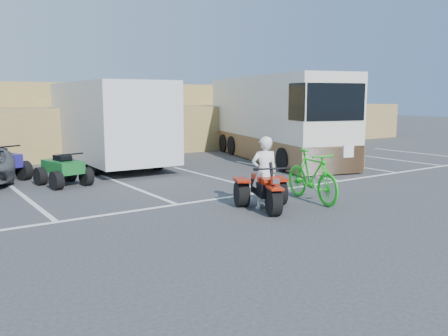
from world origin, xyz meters
TOP-DOWN VIEW (x-y plane):
  - ground at (0.00, 0.00)m, footprint 100.00×100.00m
  - parking_stripes at (0.87, 4.07)m, footprint 28.00×5.16m
  - grass_embankment at (0.00, 15.48)m, footprint 40.00×8.50m
  - red_trike_atv at (1.35, 0.86)m, footprint 1.66×1.87m
  - rider at (1.41, 1.00)m, footprint 0.68×0.57m
  - green_dirt_bike at (2.78, 0.92)m, footprint 0.92×2.08m
  - cargo_trailer at (1.03, 9.10)m, footprint 2.75×6.39m
  - rv_motorhome at (7.09, 7.37)m, footprint 4.46×9.07m
  - quad_atv_green at (-1.45, 6.29)m, footprint 1.34×1.63m

SIDE VIEW (x-z plane):
  - ground at x=0.00m, z-range 0.00..0.00m
  - red_trike_atv at x=1.35m, z-range -0.50..0.50m
  - quad_atv_green at x=-1.45m, z-range -0.47..0.47m
  - parking_stripes at x=0.87m, z-range 0.00..0.01m
  - green_dirt_bike at x=2.78m, z-range 0.00..1.21m
  - rider at x=1.41m, z-range 0.00..1.60m
  - rv_motorhome at x=7.09m, z-range -0.21..2.96m
  - grass_embankment at x=0.00m, z-range -0.13..2.97m
  - cargo_trailer at x=1.03m, z-range 0.12..3.06m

